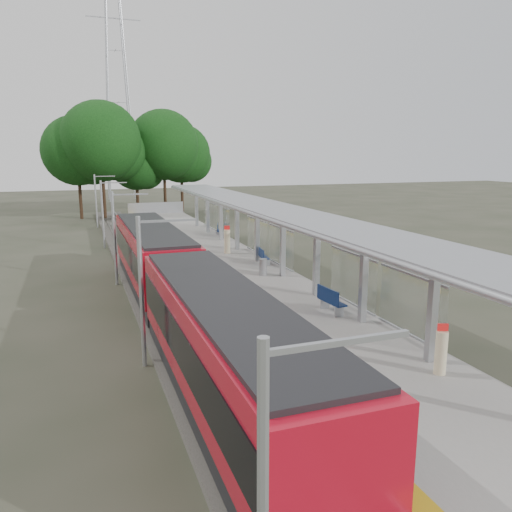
{
  "coord_description": "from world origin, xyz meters",
  "views": [
    {
      "loc": [
        -8.24,
        -10.1,
        7.49
      ],
      "look_at": [
        0.3,
        13.5,
        2.3
      ],
      "focal_mm": 35.0,
      "sensor_mm": 36.0,
      "label": 1
    }
  ],
  "objects_px": {
    "train": "(178,287)",
    "bench_near": "(330,300)",
    "bench_far": "(219,230)",
    "info_pillar_far": "(227,241)",
    "info_pillar_near": "(441,352)",
    "litter_bin": "(263,267)",
    "bench_mid": "(263,256)"
  },
  "relations": [
    {
      "from": "train",
      "to": "bench_near",
      "type": "distance_m",
      "value": 6.34
    },
    {
      "from": "train",
      "to": "bench_far",
      "type": "relative_size",
      "value": 18.93
    },
    {
      "from": "bench_near",
      "to": "info_pillar_far",
      "type": "xyz_separation_m",
      "value": [
        -0.4,
        13.51,
        0.24
      ]
    },
    {
      "from": "info_pillar_near",
      "to": "litter_bin",
      "type": "bearing_deg",
      "value": 114.86
    },
    {
      "from": "train",
      "to": "litter_bin",
      "type": "distance_m",
      "value": 7.25
    },
    {
      "from": "train",
      "to": "bench_near",
      "type": "height_order",
      "value": "train"
    },
    {
      "from": "train",
      "to": "info_pillar_far",
      "type": "relative_size",
      "value": 15.06
    },
    {
      "from": "bench_far",
      "to": "litter_bin",
      "type": "height_order",
      "value": "bench_far"
    },
    {
      "from": "info_pillar_far",
      "to": "bench_near",
      "type": "bearing_deg",
      "value": -72.19
    },
    {
      "from": "bench_mid",
      "to": "info_pillar_near",
      "type": "xyz_separation_m",
      "value": [
        -0.36,
        -16.01,
        0.2
      ]
    },
    {
      "from": "bench_mid",
      "to": "litter_bin",
      "type": "distance_m",
      "value": 2.88
    },
    {
      "from": "info_pillar_far",
      "to": "litter_bin",
      "type": "bearing_deg",
      "value": -73.3
    },
    {
      "from": "bench_near",
      "to": "litter_bin",
      "type": "xyz_separation_m",
      "value": [
        -0.33,
        6.98,
        -0.1
      ]
    },
    {
      "from": "bench_near",
      "to": "bench_mid",
      "type": "relative_size",
      "value": 1.13
    },
    {
      "from": "bench_near",
      "to": "train",
      "type": "bearing_deg",
      "value": 153.2
    },
    {
      "from": "bench_far",
      "to": "info_pillar_near",
      "type": "distance_m",
      "value": 26.85
    },
    {
      "from": "bench_far",
      "to": "info_pillar_far",
      "type": "height_order",
      "value": "info_pillar_far"
    },
    {
      "from": "litter_bin",
      "to": "bench_near",
      "type": "bearing_deg",
      "value": -87.28
    },
    {
      "from": "info_pillar_near",
      "to": "info_pillar_far",
      "type": "bearing_deg",
      "value": 114.15
    },
    {
      "from": "info_pillar_near",
      "to": "train",
      "type": "bearing_deg",
      "value": 147.6
    },
    {
      "from": "bench_near",
      "to": "info_pillar_far",
      "type": "bearing_deg",
      "value": 86.6
    },
    {
      "from": "bench_far",
      "to": "info_pillar_near",
      "type": "relative_size",
      "value": 0.92
    },
    {
      "from": "info_pillar_far",
      "to": "litter_bin",
      "type": "height_order",
      "value": "info_pillar_far"
    },
    {
      "from": "bench_mid",
      "to": "bench_far",
      "type": "height_order",
      "value": "bench_far"
    },
    {
      "from": "bench_far",
      "to": "train",
      "type": "bearing_deg",
      "value": -94.42
    },
    {
      "from": "litter_bin",
      "to": "bench_far",
      "type": "bearing_deg",
      "value": 84.3
    },
    {
      "from": "bench_near",
      "to": "bench_far",
      "type": "relative_size",
      "value": 1.09
    },
    {
      "from": "train",
      "to": "litter_bin",
      "type": "xyz_separation_m",
      "value": [
        5.54,
        4.64,
        -0.6
      ]
    },
    {
      "from": "info_pillar_near",
      "to": "bench_mid",
      "type": "bearing_deg",
      "value": 110.81
    },
    {
      "from": "info_pillar_near",
      "to": "litter_bin",
      "type": "xyz_separation_m",
      "value": [
        -0.64,
        13.3,
        -0.23
      ]
    },
    {
      "from": "bench_near",
      "to": "bench_far",
      "type": "height_order",
      "value": "bench_near"
    },
    {
      "from": "train",
      "to": "info_pillar_far",
      "type": "bearing_deg",
      "value": 63.89
    }
  ]
}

